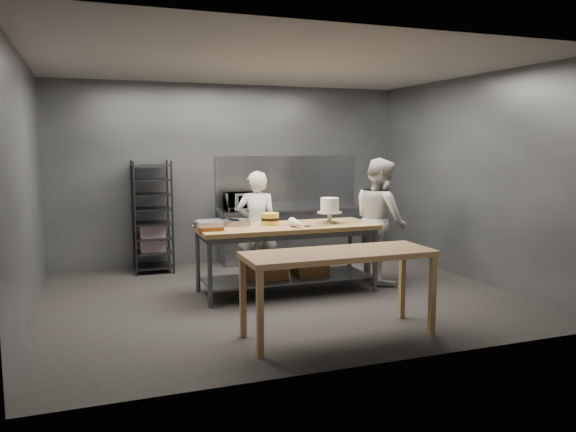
# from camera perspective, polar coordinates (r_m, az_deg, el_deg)

# --- Properties ---
(ground) EXTENTS (6.00, 6.00, 0.00)m
(ground) POSITION_cam_1_polar(r_m,az_deg,el_deg) (7.53, -0.80, -8.12)
(ground) COLOR black
(ground) RESTS_ON ground
(back_wall) EXTENTS (6.00, 0.04, 3.00)m
(back_wall) POSITION_cam_1_polar(r_m,az_deg,el_deg) (9.66, -5.70, 4.29)
(back_wall) COLOR #4C4F54
(back_wall) RESTS_ON ground
(work_table) EXTENTS (2.40, 0.90, 0.92)m
(work_table) POSITION_cam_1_polar(r_m,az_deg,el_deg) (7.60, -0.20, -3.52)
(work_table) COLOR olive
(work_table) RESTS_ON ground
(near_counter) EXTENTS (2.00, 0.70, 0.90)m
(near_counter) POSITION_cam_1_polar(r_m,az_deg,el_deg) (5.85, 5.18, -4.43)
(near_counter) COLOR olive
(near_counter) RESTS_ON ground
(back_counter) EXTENTS (2.60, 0.60, 0.90)m
(back_counter) POSITION_cam_1_polar(r_m,az_deg,el_deg) (9.77, 0.54, -1.82)
(back_counter) COLOR slate
(back_counter) RESTS_ON ground
(splashback_panel) EXTENTS (2.60, 0.02, 0.90)m
(splashback_panel) POSITION_cam_1_polar(r_m,az_deg,el_deg) (9.95, -0.06, 3.55)
(splashback_panel) COLOR slate
(splashback_panel) RESTS_ON back_counter
(speed_rack) EXTENTS (0.62, 0.67, 1.75)m
(speed_rack) POSITION_cam_1_polar(r_m,az_deg,el_deg) (9.08, -13.63, -0.15)
(speed_rack) COLOR black
(speed_rack) RESTS_ON ground
(chef_behind) EXTENTS (0.68, 0.55, 1.62)m
(chef_behind) POSITION_cam_1_polar(r_m,az_deg,el_deg) (8.25, -3.19, -1.01)
(chef_behind) COLOR white
(chef_behind) RESTS_ON ground
(chef_right) EXTENTS (0.73, 0.91, 1.81)m
(chef_right) POSITION_cam_1_polar(r_m,az_deg,el_deg) (8.29, 9.34, -0.41)
(chef_right) COLOR beige
(chef_right) RESTS_ON ground
(microwave) EXTENTS (0.54, 0.37, 0.30)m
(microwave) POSITION_cam_1_polar(r_m,az_deg,el_deg) (9.41, -4.74, 1.48)
(microwave) COLOR black
(microwave) RESTS_ON back_counter
(frosted_cake_stand) EXTENTS (0.34, 0.34, 0.35)m
(frosted_cake_stand) POSITION_cam_1_polar(r_m,az_deg,el_deg) (7.72, 4.25, 0.90)
(frosted_cake_stand) COLOR #B8AD93
(frosted_cake_stand) RESTS_ON work_table
(layer_cake) EXTENTS (0.24, 0.24, 0.16)m
(layer_cake) POSITION_cam_1_polar(r_m,az_deg,el_deg) (7.57, -1.84, -0.30)
(layer_cake) COLOR #EFD34C
(layer_cake) RESTS_ON work_table
(cake_pans) EXTENTS (0.77, 0.31, 0.07)m
(cake_pans) POSITION_cam_1_polar(r_m,az_deg,el_deg) (7.51, -6.40, -0.73)
(cake_pans) COLOR gray
(cake_pans) RESTS_ON work_table
(piping_bag) EXTENTS (0.14, 0.39, 0.12)m
(piping_bag) POSITION_cam_1_polar(r_m,az_deg,el_deg) (7.26, 1.00, -0.78)
(piping_bag) COLOR white
(piping_bag) RESTS_ON work_table
(offset_spatula) EXTENTS (0.36, 0.02, 0.02)m
(offset_spatula) POSITION_cam_1_polar(r_m,az_deg,el_deg) (7.43, 2.61, -1.02)
(offset_spatula) COLOR slate
(offset_spatula) RESTS_ON work_table
(pastry_clamshells) EXTENTS (0.34, 0.41, 0.11)m
(pastry_clamshells) POSITION_cam_1_polar(r_m,az_deg,el_deg) (7.23, -7.92, -0.92)
(pastry_clamshells) COLOR #924F1D
(pastry_clamshells) RESTS_ON work_table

